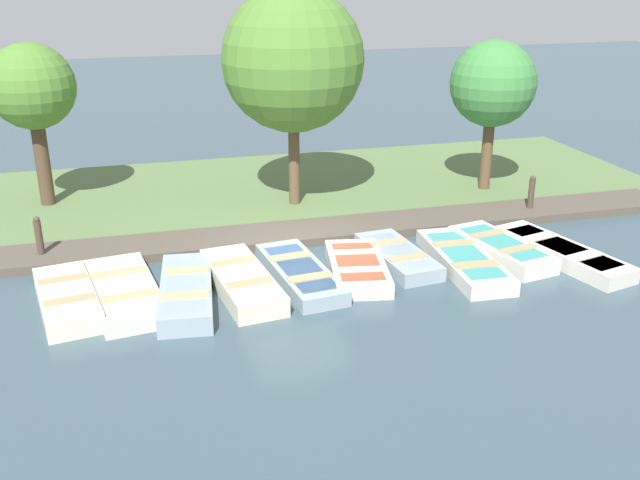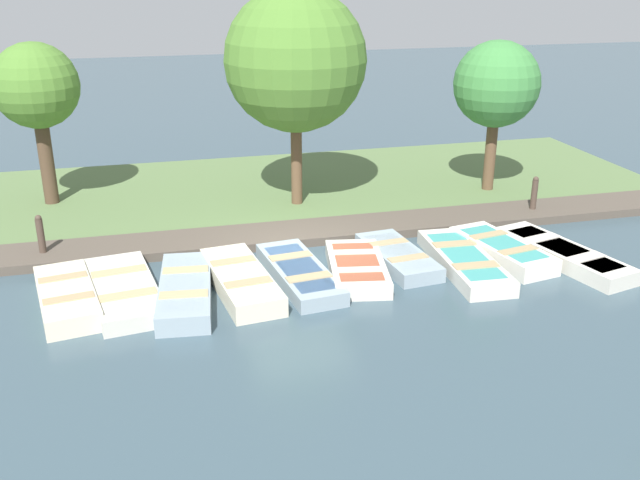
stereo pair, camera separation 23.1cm
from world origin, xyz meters
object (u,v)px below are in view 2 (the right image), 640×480
object	(u,v)px
mooring_post_far	(534,196)
park_tree_left	(295,61)
rowboat_6	(398,256)
rowboat_3	(241,280)
mooring_post_near	(41,238)
rowboat_9	(563,254)
park_tree_far_left	(36,88)
rowboat_2	(185,290)
rowboat_5	(357,268)
rowboat_8	(502,250)
rowboat_1	(124,290)
rowboat_4	(299,273)
rowboat_7	(464,261)
rowboat_0	(67,297)
park_tree_center	(496,85)

from	to	relation	value
mooring_post_far	park_tree_left	bearing A→B (deg)	-110.76
rowboat_6	park_tree_left	xyz separation A→B (m)	(-4.48, -1.37, 3.89)
rowboat_3	mooring_post_near	bearing A→B (deg)	-129.60
rowboat_9	park_tree_far_left	distance (m)	14.10
rowboat_2	rowboat_5	distance (m)	3.78
mooring_post_near	rowboat_6	bearing A→B (deg)	74.58
rowboat_8	rowboat_2	bearing A→B (deg)	-97.60
rowboat_6	mooring_post_near	world-z (taller)	mooring_post_near
rowboat_1	rowboat_8	world-z (taller)	rowboat_8
rowboat_4	park_tree_left	xyz separation A→B (m)	(-4.81, 1.02, 3.90)
rowboat_6	rowboat_9	distance (m)	3.82
park_tree_far_left	park_tree_left	xyz separation A→B (m)	(1.75, 6.69, 0.72)
rowboat_3	rowboat_4	size ratio (longest dim) A/B	0.98
park_tree_far_left	park_tree_left	bearing A→B (deg)	75.37
rowboat_3	rowboat_7	bearing A→B (deg)	81.54
rowboat_2	rowboat_3	world-z (taller)	rowboat_3
rowboat_0	rowboat_8	xyz separation A→B (m)	(-0.14, 9.67, -0.01)
rowboat_1	rowboat_7	size ratio (longest dim) A/B	0.99
rowboat_2	rowboat_5	world-z (taller)	rowboat_2
rowboat_5	mooring_post_far	xyz separation A→B (m)	(-2.59, 5.79, 0.38)
rowboat_2	mooring_post_near	bearing A→B (deg)	-127.54
park_tree_center	rowboat_9	bearing A→B (deg)	-7.85
rowboat_0	rowboat_8	bearing A→B (deg)	80.74
rowboat_1	park_tree_far_left	bearing A→B (deg)	-171.55
rowboat_2	rowboat_6	size ratio (longest dim) A/B	1.19
rowboat_1	rowboat_8	distance (m)	8.56
rowboat_3	rowboat_1	bearing A→B (deg)	-101.57
rowboat_3	rowboat_5	distance (m)	2.59
rowboat_6	park_tree_center	size ratio (longest dim) A/B	0.62
rowboat_8	mooring_post_near	xyz separation A→B (m)	(-2.49, -10.37, 0.36)
rowboat_0	rowboat_3	bearing A→B (deg)	78.80
rowboat_2	park_tree_left	bearing A→B (deg)	152.05
rowboat_5	rowboat_8	xyz separation A→B (m)	(-0.11, 3.58, 0.02)
rowboat_5	rowboat_9	size ratio (longest dim) A/B	0.76
rowboat_0	park_tree_center	size ratio (longest dim) A/B	0.66
rowboat_3	rowboat_4	bearing A→B (deg)	90.53
rowboat_0	park_tree_center	bearing A→B (deg)	102.39
rowboat_2	park_tree_center	world-z (taller)	park_tree_center
rowboat_0	park_tree_center	distance (m)	12.95
rowboat_2	rowboat_4	distance (m)	2.51
park_tree_far_left	rowboat_2	bearing A→B (deg)	24.72
rowboat_1	rowboat_5	world-z (taller)	rowboat_5
rowboat_0	mooring_post_far	distance (m)	12.17
mooring_post_far	park_tree_left	world-z (taller)	park_tree_left
rowboat_1	park_tree_center	bearing A→B (deg)	105.67
mooring_post_near	mooring_post_far	world-z (taller)	same
rowboat_5	rowboat_7	world-z (taller)	rowboat_5
rowboat_7	rowboat_0	bearing A→B (deg)	-88.13
rowboat_4	rowboat_6	world-z (taller)	rowboat_6
rowboat_1	rowboat_6	size ratio (longest dim) A/B	1.24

